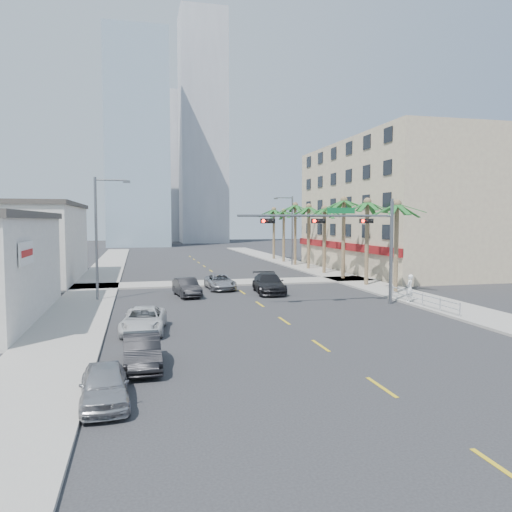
{
  "coord_description": "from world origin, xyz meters",
  "views": [
    {
      "loc": [
        -8.29,
        -23.71,
        5.87
      ],
      "look_at": [
        -0.57,
        8.75,
        3.5
      ],
      "focal_mm": 35.0,
      "sensor_mm": 36.0,
      "label": 1
    }
  ],
  "objects_px": {
    "car_parked_near": "(104,385)",
    "car_lane_right": "(269,283)",
    "car_parked_far": "(144,320)",
    "car_lane_left": "(187,287)",
    "car_lane_center": "(220,282)",
    "traffic_signal_mast": "(349,232)",
    "pedestrian": "(410,288)",
    "car_parked_mid": "(142,351)"
  },
  "relations": [
    {
      "from": "car_parked_mid",
      "to": "car_lane_left",
      "type": "distance_m",
      "value": 18.83
    },
    {
      "from": "car_lane_right",
      "to": "pedestrian",
      "type": "xyz_separation_m",
      "value": [
        8.3,
        -7.39,
        0.33
      ]
    },
    {
      "from": "car_parked_far",
      "to": "car_lane_right",
      "type": "height_order",
      "value": "car_lane_right"
    },
    {
      "from": "car_lane_right",
      "to": "car_lane_center",
      "type": "bearing_deg",
      "value": 144.04
    },
    {
      "from": "car_lane_center",
      "to": "car_parked_near",
      "type": "bearing_deg",
      "value": -108.7
    },
    {
      "from": "car_lane_right",
      "to": "car_lane_left",
      "type": "bearing_deg",
      "value": -173.18
    },
    {
      "from": "pedestrian",
      "to": "car_lane_right",
      "type": "bearing_deg",
      "value": -80.55
    },
    {
      "from": "car_lane_left",
      "to": "car_parked_far",
      "type": "bearing_deg",
      "value": -113.25
    },
    {
      "from": "car_lane_left",
      "to": "car_lane_center",
      "type": "bearing_deg",
      "value": 38.42
    },
    {
      "from": "car_lane_center",
      "to": "car_parked_mid",
      "type": "bearing_deg",
      "value": -108.65
    },
    {
      "from": "car_parked_far",
      "to": "car_lane_right",
      "type": "relative_size",
      "value": 0.86
    },
    {
      "from": "car_parked_near",
      "to": "car_lane_center",
      "type": "relative_size",
      "value": 0.8
    },
    {
      "from": "car_parked_mid",
      "to": "car_lane_left",
      "type": "height_order",
      "value": "car_lane_left"
    },
    {
      "from": "car_parked_near",
      "to": "traffic_signal_mast",
      "type": "bearing_deg",
      "value": 41.64
    },
    {
      "from": "car_lane_center",
      "to": "car_lane_right",
      "type": "height_order",
      "value": "car_lane_right"
    },
    {
      "from": "pedestrian",
      "to": "car_lane_center",
      "type": "bearing_deg",
      "value": -80.35
    },
    {
      "from": "car_parked_mid",
      "to": "car_lane_right",
      "type": "bearing_deg",
      "value": 60.04
    },
    {
      "from": "car_parked_near",
      "to": "car_lane_right",
      "type": "relative_size",
      "value": 0.69
    },
    {
      "from": "traffic_signal_mast",
      "to": "car_parked_mid",
      "type": "relative_size",
      "value": 2.72
    },
    {
      "from": "car_lane_left",
      "to": "car_lane_right",
      "type": "bearing_deg",
      "value": -5.72
    },
    {
      "from": "car_lane_right",
      "to": "pedestrian",
      "type": "distance_m",
      "value": 11.12
    },
    {
      "from": "traffic_signal_mast",
      "to": "car_parked_far",
      "type": "xyz_separation_m",
      "value": [
        -13.83,
        -5.16,
        -4.41
      ]
    },
    {
      "from": "car_parked_far",
      "to": "car_lane_center",
      "type": "height_order",
      "value": "car_parked_far"
    },
    {
      "from": "car_lane_left",
      "to": "pedestrian",
      "type": "bearing_deg",
      "value": -33.18
    },
    {
      "from": "car_parked_mid",
      "to": "car_lane_center",
      "type": "height_order",
      "value": "car_parked_mid"
    },
    {
      "from": "pedestrian",
      "to": "traffic_signal_mast",
      "type": "bearing_deg",
      "value": -42.39
    },
    {
      "from": "car_parked_near",
      "to": "pedestrian",
      "type": "bearing_deg",
      "value": 33.75
    },
    {
      "from": "car_lane_left",
      "to": "car_lane_right",
      "type": "relative_size",
      "value": 0.79
    },
    {
      "from": "car_parked_near",
      "to": "car_parked_far",
      "type": "height_order",
      "value": "car_parked_far"
    },
    {
      "from": "car_parked_mid",
      "to": "car_parked_far",
      "type": "height_order",
      "value": "car_parked_mid"
    },
    {
      "from": "car_parked_far",
      "to": "car_lane_left",
      "type": "distance_m",
      "value": 12.54
    },
    {
      "from": "traffic_signal_mast",
      "to": "car_parked_far",
      "type": "distance_m",
      "value": 15.41
    },
    {
      "from": "car_lane_right",
      "to": "pedestrian",
      "type": "height_order",
      "value": "pedestrian"
    },
    {
      "from": "car_parked_near",
      "to": "car_parked_far",
      "type": "xyz_separation_m",
      "value": [
        1.36,
        10.24,
        0.02
      ]
    },
    {
      "from": "car_parked_near",
      "to": "car_parked_mid",
      "type": "xyz_separation_m",
      "value": [
        1.2,
        3.81,
        0.04
      ]
    },
    {
      "from": "car_parked_near",
      "to": "car_lane_left",
      "type": "height_order",
      "value": "car_lane_left"
    },
    {
      "from": "traffic_signal_mast",
      "to": "car_parked_near",
      "type": "xyz_separation_m",
      "value": [
        -15.18,
        -15.4,
        -4.43
      ]
    },
    {
      "from": "pedestrian",
      "to": "car_lane_left",
      "type": "bearing_deg",
      "value": -64.54
    },
    {
      "from": "car_parked_near",
      "to": "car_lane_right",
      "type": "xyz_separation_m",
      "value": [
        11.4,
        22.51,
        0.15
      ]
    },
    {
      "from": "car_lane_left",
      "to": "car_lane_center",
      "type": "relative_size",
      "value": 0.92
    },
    {
      "from": "car_parked_near",
      "to": "car_lane_right",
      "type": "height_order",
      "value": "car_lane_right"
    },
    {
      "from": "car_parked_mid",
      "to": "pedestrian",
      "type": "bearing_deg",
      "value": 30.1
    }
  ]
}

